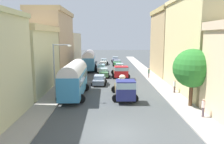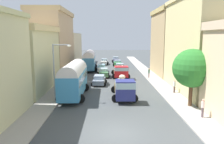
{
  "view_description": "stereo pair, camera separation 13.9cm",
  "coord_description": "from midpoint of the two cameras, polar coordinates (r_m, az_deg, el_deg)",
  "views": [
    {
      "loc": [
        -0.69,
        -15.51,
        7.22
      ],
      "look_at": [
        0.0,
        17.48,
        1.83
      ],
      "focal_mm": 34.72,
      "sensor_mm": 36.0,
      "label": 1
    },
    {
      "loc": [
        -0.55,
        -15.51,
        7.22
      ],
      "look_at": [
        0.0,
        17.48,
        1.83
      ],
      "focal_mm": 34.72,
      "sensor_mm": 36.0,
      "label": 2
    }
  ],
  "objects": [
    {
      "name": "building_right_2",
      "position": [
        42.53,
        14.74,
        7.58
      ],
      "size": [
        5.43,
        11.32,
        12.29
      ],
      "color": "tan",
      "rests_on": "ground"
    },
    {
      "name": "car_5",
      "position": [
        45.47,
        -2.98,
        1.1
      ],
      "size": [
        2.49,
        4.26,
        1.52
      ],
      "color": "silver",
      "rests_on": "ground"
    },
    {
      "name": "parked_bus_1",
      "position": [
        47.25,
        -6.17,
        3.28
      ],
      "size": [
        3.5,
        9.15,
        4.2
      ],
      "color": "teal",
      "rests_on": "ground"
    },
    {
      "name": "building_left_3",
      "position": [
        58.66,
        -11.22,
        6.01
      ],
      "size": [
        4.53,
        14.23,
        8.11
      ],
      "color": "beige",
      "rests_on": "ground"
    },
    {
      "name": "car_1",
      "position": [
        54.14,
        1.3,
        2.42
      ],
      "size": [
        2.38,
        3.9,
        1.47
      ],
      "color": "#459C51",
      "rests_on": "ground"
    },
    {
      "name": "parked_bus_0",
      "position": [
        26.44,
        -10.15,
        -1.48
      ],
      "size": [
        3.23,
        8.68,
        4.21
      ],
      "color": "teal",
      "rests_on": "ground"
    },
    {
      "name": "car_4",
      "position": [
        39.21,
        -2.39,
        -0.15
      ],
      "size": [
        2.32,
        3.98,
        1.6
      ],
      "color": "#4F8B57",
      "rests_on": "ground"
    },
    {
      "name": "car_3",
      "position": [
        32.84,
        -3.51,
        -2.12
      ],
      "size": [
        2.39,
        3.79,
        1.48
      ],
      "color": "gray",
      "rests_on": "ground"
    },
    {
      "name": "streetlamp_near",
      "position": [
        24.31,
        -14.48,
        1.14
      ],
      "size": [
        2.04,
        0.28,
        6.46
      ],
      "color": "gray",
      "rests_on": "ground"
    },
    {
      "name": "cargo_truck_1",
      "position": [
        38.59,
        2.13,
        0.23
      ],
      "size": [
        3.24,
        7.42,
        2.24
      ],
      "color": "red",
      "rests_on": "ground"
    },
    {
      "name": "building_left_2",
      "position": [
        44.15,
        -15.39,
        7.55
      ],
      "size": [
        6.25,
        14.39,
        12.2
      ],
      "color": "tan",
      "rests_on": "ground"
    },
    {
      "name": "building_right_1",
      "position": [
        30.39,
        20.91,
        6.8
      ],
      "size": [
        4.94,
        13.44,
        12.4
      ],
      "color": "#D3C588",
      "rests_on": "ground"
    },
    {
      "name": "car_6",
      "position": [
        56.79,
        -2.22,
        2.75
      ],
      "size": [
        2.3,
        4.43,
        1.53
      ],
      "color": "silver",
      "rests_on": "ground"
    },
    {
      "name": "roadside_tree_0",
      "position": [
        23.32,
        20.24,
        0.92
      ],
      "size": [
        3.92,
        3.92,
        6.04
      ],
      "color": "brown",
      "rests_on": "ground"
    },
    {
      "name": "ground_plane",
      "position": [
        43.12,
        -0.36,
        -0.36
      ],
      "size": [
        154.0,
        154.0,
        0.0
      ],
      "primitive_type": "plane",
      "color": "#424648"
    },
    {
      "name": "building_left_1",
      "position": [
        31.12,
        -21.13,
        3.37
      ],
      "size": [
        5.96,
        12.01,
        8.65
      ],
      "color": "beige",
      "rests_on": "ground"
    },
    {
      "name": "car_2",
      "position": [
        61.95,
        0.8,
        3.34
      ],
      "size": [
        2.24,
        3.68,
        1.61
      ],
      "color": "slate",
      "rests_on": "ground"
    },
    {
      "name": "car_0",
      "position": [
        46.1,
        1.88,
        1.28
      ],
      "size": [
        2.41,
        4.04,
        1.61
      ],
      "color": "#252A20",
      "rests_on": "ground"
    },
    {
      "name": "pedestrian_1",
      "position": [
        28.79,
        16.03,
        -3.53
      ],
      "size": [
        0.43,
        0.43,
        1.78
      ],
      "color": "brown",
      "rests_on": "ground"
    },
    {
      "name": "sidewalk_left",
      "position": [
        43.61,
        -9.92,
        -0.3
      ],
      "size": [
        2.5,
        70.0,
        0.14
      ],
      "primitive_type": "cube",
      "color": "#9D968C",
      "rests_on": "ground"
    },
    {
      "name": "sidewalk_right",
      "position": [
        43.82,
        9.17,
        -0.23
      ],
      "size": [
        2.5,
        70.0,
        0.14
      ],
      "primitive_type": "cube",
      "color": "#A8A39C",
      "rests_on": "ground"
    },
    {
      "name": "pedestrian_2",
      "position": [
        38.3,
        9.56,
        -0.14
      ],
      "size": [
        0.44,
        0.44,
        1.81
      ],
      "color": "slate",
      "rests_on": "ground"
    },
    {
      "name": "cargo_truck_0",
      "position": [
        25.26,
        3.12,
        -4.28
      ],
      "size": [
        2.97,
        6.96,
        2.54
      ],
      "color": "navy",
      "rests_on": "ground"
    },
    {
      "name": "pedestrian_0",
      "position": [
        21.0,
        22.75,
        -8.55
      ],
      "size": [
        0.46,
        0.46,
        1.81
      ],
      "color": "#56474F",
      "rests_on": "ground"
    }
  ]
}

